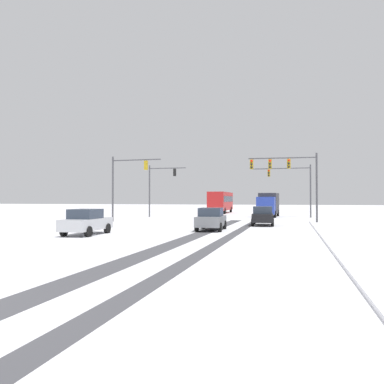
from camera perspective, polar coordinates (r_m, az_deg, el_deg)
The scene contains 12 objects.
wheel_track_left_lane at distance 22.69m, azimuth 0.22°, elevation -6.74°, with size 1.12×36.12×0.01m, color #4C4C51.
wheel_track_right_lane at distance 22.24m, azimuth 5.56°, elevation -6.85°, with size 0.70×36.12×0.01m, color #4C4C51.
sidewalk_kerb_right at distance 20.62m, azimuth 25.07°, elevation -7.04°, with size 4.00×36.12×0.12m, color white.
traffic_signal_far_right at distance 48.32m, azimuth 15.09°, elevation 1.62°, with size 7.26×0.38×6.50m.
traffic_signal_far_left at distance 47.16m, azimuth -5.02°, elevation 1.47°, with size 4.82×0.39×6.50m.
traffic_signal_near_right at distance 36.17m, azimuth 14.43°, elevation 3.00°, with size 6.30×0.72×6.50m.
traffic_signal_near_left at distance 37.84m, azimuth -10.05°, elevation 2.15°, with size 5.19×0.38×6.50m.
car_black_lead at distance 32.68m, azimuth 10.69°, elevation -3.57°, with size 1.99×4.18×1.62m.
car_grey_second at distance 27.09m, azimuth 2.92°, elevation -4.10°, with size 1.99×4.18×1.62m.
car_silver_third at distance 24.59m, azimuth -15.73°, elevation -4.36°, with size 1.96×4.16×1.62m.
bus_oncoming at distance 61.30m, azimuth 4.39°, elevation -1.33°, with size 2.88×11.06×3.38m.
box_truck_delivery at distance 48.85m, azimuth 11.50°, elevation -1.79°, with size 2.52×7.48×3.02m.
Camera 1 is at (7.58, -5.42, 2.23)m, focal length 35.19 mm.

